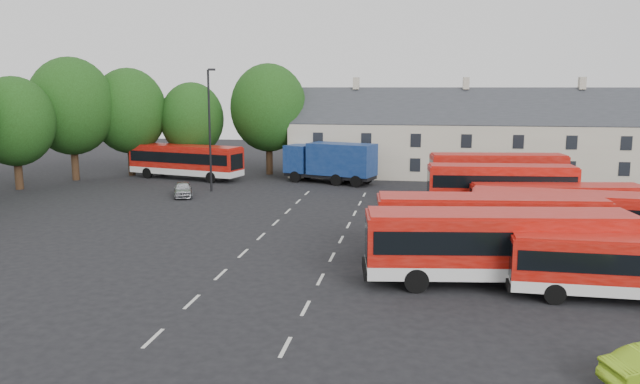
{
  "coord_description": "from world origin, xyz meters",
  "views": [
    {
      "loc": [
        9.53,
        -34.53,
        9.21
      ],
      "look_at": [
        3.06,
        6.03,
        2.2
      ],
      "focal_mm": 35.0,
      "sensor_mm": 36.0,
      "label": 1
    }
  ],
  "objects_px": {
    "box_truck": "(331,161)",
    "bus_row_a": "(632,263)",
    "bus_dd_south": "(501,190)",
    "silver_car": "(183,189)",
    "lamppost": "(210,127)"
  },
  "relations": [
    {
      "from": "box_truck",
      "to": "bus_row_a",
      "type": "bearing_deg",
      "value": -42.26
    },
    {
      "from": "bus_dd_south",
      "to": "silver_car",
      "type": "xyz_separation_m",
      "value": [
        -25.04,
        6.35,
        -1.62
      ]
    },
    {
      "from": "box_truck",
      "to": "silver_car",
      "type": "height_order",
      "value": "box_truck"
    },
    {
      "from": "bus_dd_south",
      "to": "silver_car",
      "type": "relative_size",
      "value": 2.62
    },
    {
      "from": "bus_row_a",
      "to": "bus_dd_south",
      "type": "height_order",
      "value": "bus_dd_south"
    },
    {
      "from": "bus_dd_south",
      "to": "lamppost",
      "type": "distance_m",
      "value": 25.58
    },
    {
      "from": "bus_row_a",
      "to": "lamppost",
      "type": "distance_m",
      "value": 36.86
    },
    {
      "from": "box_truck",
      "to": "silver_car",
      "type": "relative_size",
      "value": 2.45
    },
    {
      "from": "bus_row_a",
      "to": "silver_car",
      "type": "height_order",
      "value": "bus_row_a"
    },
    {
      "from": "bus_dd_south",
      "to": "lamppost",
      "type": "relative_size",
      "value": 0.92
    },
    {
      "from": "bus_row_a",
      "to": "silver_car",
      "type": "bearing_deg",
      "value": 144.59
    },
    {
      "from": "silver_car",
      "to": "lamppost",
      "type": "bearing_deg",
      "value": 41.79
    },
    {
      "from": "box_truck",
      "to": "lamppost",
      "type": "bearing_deg",
      "value": -128.73
    },
    {
      "from": "bus_dd_south",
      "to": "silver_car",
      "type": "height_order",
      "value": "bus_dd_south"
    },
    {
      "from": "box_truck",
      "to": "lamppost",
      "type": "distance_m",
      "value": 12.17
    }
  ]
}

